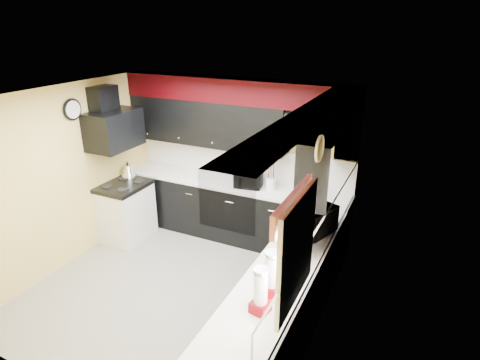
# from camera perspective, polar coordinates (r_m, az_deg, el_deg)

# --- Properties ---
(ground) EXTENTS (3.60, 3.60, 0.00)m
(ground) POSITION_cam_1_polar(r_m,az_deg,el_deg) (5.51, -8.26, -14.86)
(ground) COLOR gray
(ground) RESTS_ON ground
(wall_back) EXTENTS (3.60, 0.06, 2.50)m
(wall_back) POSITION_cam_1_polar(r_m,az_deg,el_deg) (6.32, 0.07, 3.21)
(wall_back) COLOR #E0C666
(wall_back) RESTS_ON ground
(wall_right) EXTENTS (0.06, 3.60, 2.50)m
(wall_right) POSITION_cam_1_polar(r_m,az_deg,el_deg) (4.21, 11.87, -7.43)
(wall_right) COLOR #E0C666
(wall_right) RESTS_ON ground
(wall_left) EXTENTS (0.06, 3.60, 2.50)m
(wall_left) POSITION_cam_1_polar(r_m,az_deg,el_deg) (6.02, -23.41, 0.33)
(wall_left) COLOR #E0C666
(wall_left) RESTS_ON ground
(ceiling) EXTENTS (3.60, 3.60, 0.06)m
(ceiling) POSITION_cam_1_polar(r_m,az_deg,el_deg) (4.50, -10.01, 11.59)
(ceiling) COLOR white
(ceiling) RESTS_ON wall_back
(cab_back) EXTENTS (3.60, 0.60, 0.90)m
(cab_back) POSITION_cam_1_polar(r_m,az_deg,el_deg) (6.38, -1.09, -4.40)
(cab_back) COLOR black
(cab_back) RESTS_ON ground
(cab_right) EXTENTS (0.60, 3.00, 0.90)m
(cab_right) POSITION_cam_1_polar(r_m,az_deg,el_deg) (4.49, 6.16, -17.38)
(cab_right) COLOR black
(cab_right) RESTS_ON ground
(counter_back) EXTENTS (3.62, 0.64, 0.04)m
(counter_back) POSITION_cam_1_polar(r_m,az_deg,el_deg) (6.19, -1.12, -0.50)
(counter_back) COLOR white
(counter_back) RESTS_ON cab_back
(counter_right) EXTENTS (0.64, 3.02, 0.04)m
(counter_right) POSITION_cam_1_polar(r_m,az_deg,el_deg) (4.20, 6.42, -12.42)
(counter_right) COLOR white
(counter_right) RESTS_ON cab_right
(splash_back) EXTENTS (3.60, 0.02, 0.50)m
(splash_back) POSITION_cam_1_polar(r_m,az_deg,el_deg) (6.33, 0.03, 2.67)
(splash_back) COLOR white
(splash_back) RESTS_ON counter_back
(splash_right) EXTENTS (0.02, 3.60, 0.50)m
(splash_right) POSITION_cam_1_polar(r_m,az_deg,el_deg) (4.24, 11.67, -8.12)
(splash_right) COLOR white
(splash_right) RESTS_ON counter_right
(upper_back) EXTENTS (2.60, 0.35, 0.70)m
(upper_back) POSITION_cam_1_polar(r_m,az_deg,el_deg) (6.24, -4.82, 8.15)
(upper_back) COLOR black
(upper_back) RESTS_ON wall_back
(upper_right) EXTENTS (0.35, 1.80, 0.70)m
(upper_right) POSITION_cam_1_polar(r_m,az_deg,el_deg) (4.84, 13.02, 3.52)
(upper_right) COLOR black
(upper_right) RESTS_ON wall_right
(soffit_back) EXTENTS (3.60, 0.36, 0.35)m
(soffit_back) POSITION_cam_1_polar(r_m,az_deg,el_deg) (5.90, -0.69, 12.62)
(soffit_back) COLOR black
(soffit_back) RESTS_ON wall_back
(soffit_right) EXTENTS (0.36, 3.24, 0.35)m
(soffit_right) POSITION_cam_1_polar(r_m,az_deg,el_deg) (3.68, 9.74, 6.54)
(soffit_right) COLOR black
(soffit_right) RESTS_ON wall_right
(stove) EXTENTS (0.60, 0.75, 0.86)m
(stove) POSITION_cam_1_polar(r_m,az_deg,el_deg) (6.61, -15.84, -4.52)
(stove) COLOR white
(stove) RESTS_ON ground
(cooktop) EXTENTS (0.62, 0.77, 0.06)m
(cooktop) POSITION_cam_1_polar(r_m,az_deg,el_deg) (6.42, -16.26, -0.84)
(cooktop) COLOR black
(cooktop) RESTS_ON stove
(hood) EXTENTS (0.50, 0.78, 0.55)m
(hood) POSITION_cam_1_polar(r_m,az_deg,el_deg) (6.18, -17.48, 6.87)
(hood) COLOR black
(hood) RESTS_ON wall_left
(hood_duct) EXTENTS (0.24, 0.40, 0.40)m
(hood_duct) POSITION_cam_1_polar(r_m,az_deg,el_deg) (6.18, -18.84, 10.72)
(hood_duct) COLOR black
(hood_duct) RESTS_ON wall_left
(window) EXTENTS (0.03, 0.86, 0.96)m
(window) POSITION_cam_1_polar(r_m,az_deg,el_deg) (3.31, 8.09, -9.90)
(window) COLOR white
(window) RESTS_ON wall_right
(valance) EXTENTS (0.04, 0.88, 0.20)m
(valance) POSITION_cam_1_polar(r_m,az_deg,el_deg) (3.13, 7.52, -3.46)
(valance) COLOR red
(valance) RESTS_ON wall_right
(pan_top) EXTENTS (0.03, 0.22, 0.40)m
(pan_top) POSITION_cam_1_polar(r_m,az_deg,el_deg) (5.59, 6.65, 8.56)
(pan_top) COLOR black
(pan_top) RESTS_ON upper_back
(pan_mid) EXTENTS (0.03, 0.28, 0.46)m
(pan_mid) POSITION_cam_1_polar(r_m,az_deg,el_deg) (5.54, 6.09, 5.77)
(pan_mid) COLOR black
(pan_mid) RESTS_ON upper_back
(pan_low) EXTENTS (0.03, 0.24, 0.42)m
(pan_low) POSITION_cam_1_polar(r_m,az_deg,el_deg) (5.78, 6.96, 6.12)
(pan_low) COLOR black
(pan_low) RESTS_ON upper_back
(cut_board) EXTENTS (0.03, 0.26, 0.35)m
(cut_board) POSITION_cam_1_polar(r_m,az_deg,el_deg) (5.41, 5.78, 5.95)
(cut_board) COLOR white
(cut_board) RESTS_ON upper_back
(baskets) EXTENTS (0.27, 0.27, 0.50)m
(baskets) POSITION_cam_1_polar(r_m,az_deg,el_deg) (4.35, 8.37, -7.24)
(baskets) COLOR brown
(baskets) RESTS_ON upper_right
(clock) EXTENTS (0.03, 0.30, 0.30)m
(clock) POSITION_cam_1_polar(r_m,az_deg,el_deg) (5.91, -22.74, 9.23)
(clock) COLOR black
(clock) RESTS_ON wall_left
(deco_plate) EXTENTS (0.03, 0.24, 0.24)m
(deco_plate) POSITION_cam_1_polar(r_m,az_deg,el_deg) (3.51, 11.23, 4.39)
(deco_plate) COLOR white
(deco_plate) RESTS_ON wall_right
(toaster_oven) EXTENTS (0.45, 0.40, 0.23)m
(toaster_oven) POSITION_cam_1_polar(r_m,az_deg,el_deg) (5.98, 1.18, 0.07)
(toaster_oven) COLOR black
(toaster_oven) RESTS_ON counter_back
(microwave) EXTENTS (0.58, 0.70, 0.33)m
(microwave) POSITION_cam_1_polar(r_m,az_deg,el_deg) (4.75, 9.90, -5.73)
(microwave) COLOR black
(microwave) RESTS_ON counter_right
(utensil_crock) EXTENTS (0.18, 0.18, 0.16)m
(utensil_crock) POSITION_cam_1_polar(r_m,az_deg,el_deg) (5.93, 4.38, -0.53)
(utensil_crock) COLOR white
(utensil_crock) RESTS_ON counter_back
(knife_block) EXTENTS (0.11, 0.15, 0.22)m
(knife_block) POSITION_cam_1_polar(r_m,az_deg,el_deg) (5.75, 8.64, -1.18)
(knife_block) COLOR black
(knife_block) RESTS_ON counter_back
(kettle) EXTENTS (0.28, 0.28, 0.20)m
(kettle) POSITION_cam_1_polar(r_m,az_deg,el_deg) (6.66, -15.64, 1.27)
(kettle) COLOR silver
(kettle) RESTS_ON cooktop
(dispenser_a) EXTENTS (0.20, 0.20, 0.43)m
(dispenser_a) POSITION_cam_1_polar(r_m,az_deg,el_deg) (3.70, 4.51, -13.23)
(dispenser_a) COLOR #58040A
(dispenser_a) RESTS_ON counter_right
(dispenser_b) EXTENTS (0.18, 0.18, 0.41)m
(dispenser_b) POSITION_cam_1_polar(r_m,az_deg,el_deg) (3.51, 2.95, -15.59)
(dispenser_b) COLOR maroon
(dispenser_b) RESTS_ON counter_right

